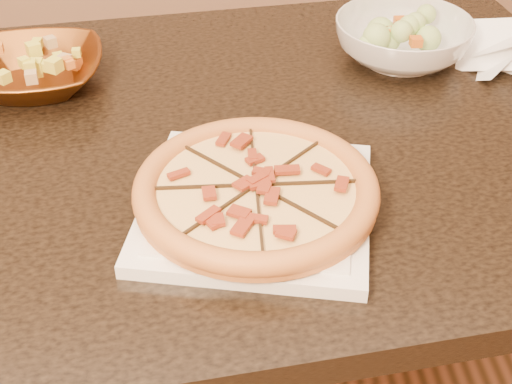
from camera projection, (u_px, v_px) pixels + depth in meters
dining_table at (188, 198)px, 1.07m from camera, size 1.40×0.99×0.75m
plate at (256, 205)px, 0.86m from camera, size 0.32×0.32×0.02m
pizza at (256, 189)px, 0.85m from camera, size 0.29×0.29×0.03m
bronze_bowl at (34, 72)px, 1.09m from camera, size 0.22×0.22×0.05m
mixed_dish at (28, 48)px, 1.07m from camera, size 0.11×0.10×0.03m
salad_bowl at (402, 40)px, 1.16m from camera, size 0.25×0.25×0.07m
salad at (407, 10)px, 1.13m from camera, size 0.09×0.12×0.04m
cling_film at (506, 53)px, 1.15m from camera, size 0.19×0.17×0.05m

